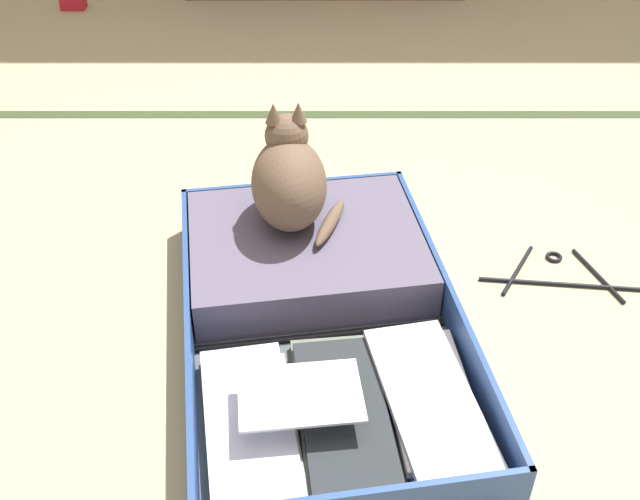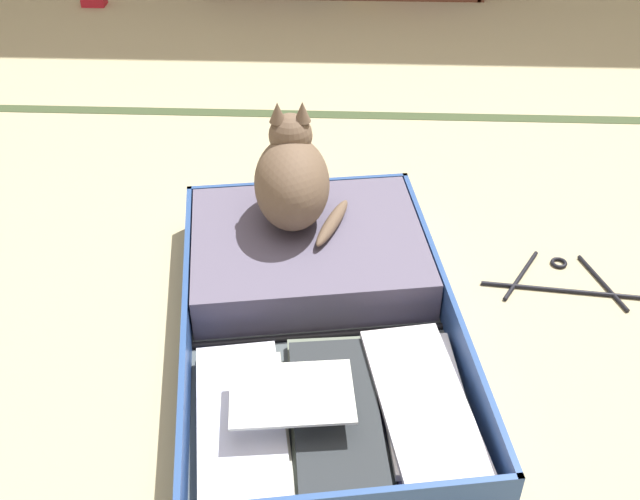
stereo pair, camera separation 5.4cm
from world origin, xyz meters
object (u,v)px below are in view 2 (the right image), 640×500
at_px(open_suitcase, 316,300).
at_px(small_red_pouch, 94,0).
at_px(black_cat, 292,179).
at_px(clothes_hanger, 562,281).

height_order(open_suitcase, small_red_pouch, open_suitcase).
xyz_separation_m(black_cat, clothes_hanger, (0.65, -0.08, -0.22)).
distance_m(black_cat, small_red_pouch, 2.02).
distance_m(open_suitcase, small_red_pouch, 2.24).
bearing_deg(black_cat, clothes_hanger, -6.91).
relative_size(black_cat, small_red_pouch, 2.82).
distance_m(open_suitcase, black_cat, 0.29).
relative_size(open_suitcase, small_red_pouch, 10.30).
bearing_deg(clothes_hanger, black_cat, 173.09).
height_order(open_suitcase, black_cat, black_cat).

